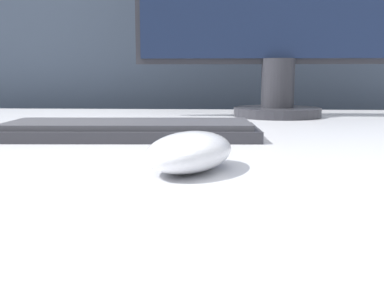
% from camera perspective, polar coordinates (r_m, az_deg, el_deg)
% --- Properties ---
extents(partition_panel, '(5.00, 0.03, 1.11)m').
position_cam_1_polar(partition_panel, '(1.36, 5.16, -2.55)').
color(partition_panel, '#333D4C').
rests_on(partition_panel, ground_plane).
extents(computer_mouse_near, '(0.11, 0.13, 0.04)m').
position_cam_1_polar(computer_mouse_near, '(0.42, -0.26, -0.97)').
color(computer_mouse_near, silver).
rests_on(computer_mouse_near, desk).
extents(keyboard, '(0.38, 0.15, 0.02)m').
position_cam_1_polar(keyboard, '(0.66, -7.97, 1.80)').
color(keyboard, '#28282D').
rests_on(keyboard, desk).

